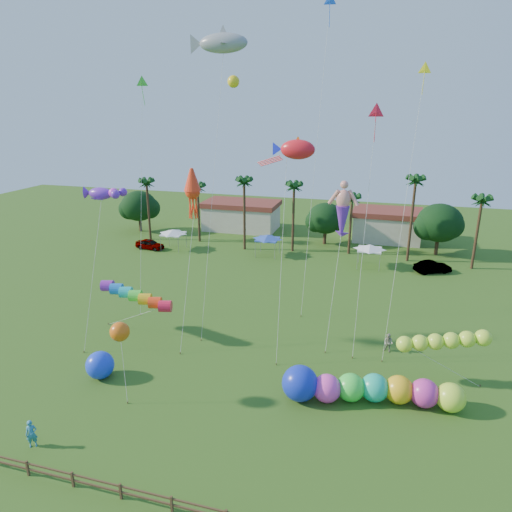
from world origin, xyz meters
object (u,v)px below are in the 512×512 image
(car_a, at_px, (150,244))
(blue_ball, at_px, (100,365))
(spectator_a, at_px, (32,434))
(spectator_b, at_px, (388,343))
(caterpillar_inflatable, at_px, (364,389))
(car_b, at_px, (433,267))

(car_a, xyz_separation_m, blue_ball, (12.69, -31.37, 0.34))
(spectator_a, bearing_deg, car_a, 74.41)
(spectator_b, xyz_separation_m, caterpillar_inflatable, (-1.60, -7.76, 0.25))
(spectator_a, height_order, blue_ball, blue_ball)
(spectator_a, bearing_deg, caterpillar_inflatable, -6.42)
(car_a, height_order, caterpillar_inflatable, caterpillar_inflatable)
(spectator_b, relative_size, caterpillar_inflatable, 0.13)
(caterpillar_inflatable, relative_size, blue_ball, 5.92)
(spectator_b, bearing_deg, car_b, 102.49)
(spectator_b, bearing_deg, car_a, 174.16)
(spectator_a, height_order, caterpillar_inflatable, caterpillar_inflatable)
(spectator_a, bearing_deg, spectator_b, 6.38)
(car_a, relative_size, car_b, 0.95)
(spectator_a, bearing_deg, blue_ball, 58.71)
(car_b, xyz_separation_m, spectator_b, (-5.26, -21.94, 0.09))
(blue_ball, bearing_deg, car_a, 112.02)
(car_a, relative_size, spectator_b, 2.59)
(car_a, distance_m, car_b, 39.43)
(car_a, distance_m, blue_ball, 33.83)
(blue_ball, bearing_deg, car_b, 50.23)
(blue_ball, bearing_deg, caterpillar_inflatable, 6.93)
(caterpillar_inflatable, bearing_deg, spectator_a, -162.06)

